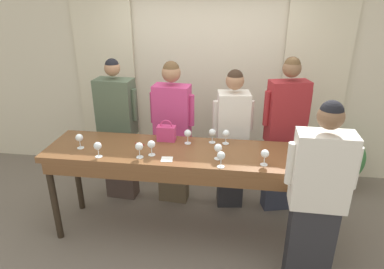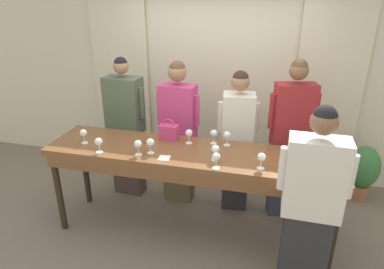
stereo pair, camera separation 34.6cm
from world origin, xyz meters
name	(u,v)px [view 2 (the right image)]	position (x,y,z in m)	size (l,w,h in m)	color
ground_plane	(190,232)	(0.00, 0.00, 0.00)	(18.00, 18.00, 0.00)	#70665B
wall_back	(219,77)	(0.00, 1.58, 1.40)	(12.00, 0.06, 2.80)	beige
curtain_panel_left	(121,76)	(-1.43, 1.52, 1.34)	(0.83, 0.03, 2.69)	beige
curtain_panel_right	(328,89)	(1.43, 1.52, 1.34)	(0.83, 0.03, 2.69)	beige
tasting_bar	(190,160)	(0.00, -0.02, 0.92)	(2.98, 0.70, 1.02)	brown
wine_bottle	(329,145)	(1.33, 0.20, 1.14)	(0.08, 0.08, 0.32)	black
handbag	(169,132)	(-0.30, 0.22, 1.10)	(0.20, 0.11, 0.24)	#C63870
wine_glass_front_left	(227,135)	(0.34, 0.22, 1.13)	(0.08, 0.08, 0.15)	white
wine_glass_front_mid	(84,133)	(-1.14, -0.09, 1.13)	(0.08, 0.08, 0.15)	white
wine_glass_front_right	(216,157)	(0.32, -0.30, 1.13)	(0.08, 0.08, 0.15)	white
wine_glass_center_left	(150,143)	(-0.37, -0.15, 1.13)	(0.08, 0.08, 0.15)	white
wine_glass_center_mid	(99,142)	(-0.87, -0.25, 1.13)	(0.08, 0.08, 0.15)	white
wine_glass_center_right	(312,159)	(1.15, -0.12, 1.13)	(0.08, 0.08, 0.15)	white
wine_glass_back_left	(262,158)	(0.71, -0.20, 1.13)	(0.08, 0.08, 0.15)	white
wine_glass_back_mid	(215,149)	(0.28, -0.14, 1.13)	(0.08, 0.08, 0.15)	white
wine_glass_back_right	(138,145)	(-0.47, -0.21, 1.13)	(0.08, 0.08, 0.15)	white
wine_glass_near_host	(189,133)	(-0.06, 0.18, 1.13)	(0.08, 0.08, 0.15)	white
wine_glass_by_bottle	(214,134)	(0.19, 0.23, 1.13)	(0.08, 0.08, 0.15)	white
napkin	(164,158)	(-0.20, -0.22, 1.02)	(0.12, 0.12, 0.00)	white
pen	(142,142)	(-0.56, 0.08, 1.02)	(0.12, 0.05, 0.01)	maroon
guest_olive_jacket	(126,128)	(-1.00, 0.64, 0.91)	(0.56, 0.28, 1.80)	#473833
guest_pink_top	(178,132)	(-0.31, 0.64, 0.93)	(0.54, 0.26, 1.79)	brown
guest_cream_sweater	(237,141)	(0.40, 0.64, 0.88)	(0.47, 0.32, 1.72)	#28282D
guest_striped_shirt	(290,140)	(0.99, 0.64, 0.97)	(0.54, 0.32, 1.87)	#383D51
host_pouring	(310,207)	(1.14, -0.54, 0.90)	(0.57, 0.25, 1.77)	#28282D
potted_plant	(363,170)	(1.95, 1.18, 0.42)	(0.39, 0.39, 0.74)	#935B3D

